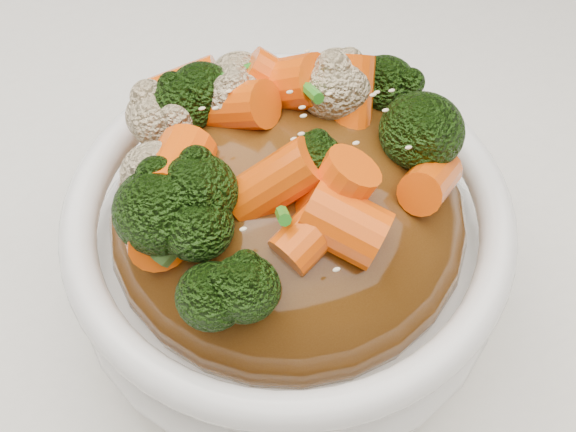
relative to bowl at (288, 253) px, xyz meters
name	(u,v)px	position (x,y,z in m)	size (l,w,h in m)	color
tablecloth	(228,271)	(-0.02, 0.04, -0.06)	(1.20, 0.80, 0.04)	white
bowl	(288,253)	(0.00, 0.00, 0.00)	(0.20, 0.20, 0.08)	white
sauce_base	(288,220)	(0.00, 0.00, 0.03)	(0.16, 0.16, 0.09)	#512D0E
carrots	(288,133)	(0.00, 0.00, 0.09)	(0.16, 0.16, 0.05)	#FF5908
broccoli	(288,135)	(0.00, 0.00, 0.08)	(0.16, 0.16, 0.04)	black
cauliflower	(288,138)	(0.00, 0.00, 0.08)	(0.16, 0.16, 0.03)	beige
scallions	(288,131)	(0.00, 0.00, 0.09)	(0.12, 0.12, 0.02)	#2A851E
sesame_seeds	(288,131)	(0.00, 0.00, 0.09)	(0.14, 0.14, 0.01)	beige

